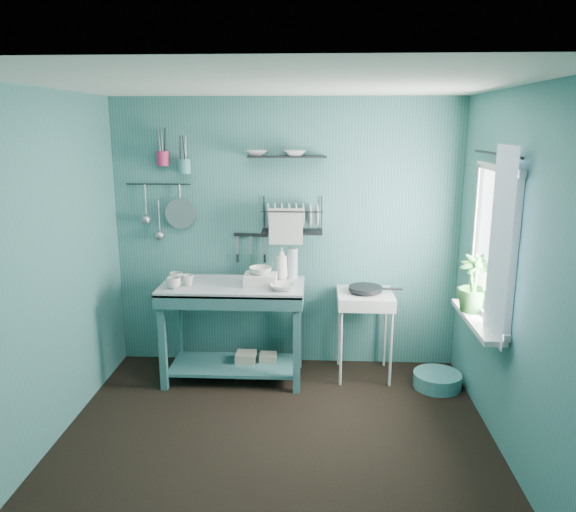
{
  "coord_description": "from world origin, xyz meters",
  "views": [
    {
      "loc": [
        0.28,
        -3.63,
        2.25
      ],
      "look_at": [
        0.05,
        0.85,
        1.2
      ],
      "focal_mm": 35.0,
      "sensor_mm": 36.0,
      "label": 1
    }
  ],
  "objects_px": {
    "mug_right": "(176,278)",
    "wash_tub": "(261,280)",
    "mug_left": "(174,283)",
    "frying_pan": "(365,289)",
    "hotplate_stand": "(364,334)",
    "colander": "(180,213)",
    "water_bottle": "(293,263)",
    "utensil_cup_magenta": "(163,158)",
    "work_counter": "(234,332)",
    "mug_mid": "(188,280)",
    "dish_rack": "(292,215)",
    "potted_plant": "(474,284)",
    "soap_bottle": "(282,263)",
    "utensil_cup_teal": "(184,166)",
    "storage_tin_large": "(246,364)",
    "storage_tin_small": "(268,364)",
    "floor_basin": "(437,380)"
  },
  "relations": [
    {
      "from": "hotplate_stand",
      "to": "colander",
      "type": "distance_m",
      "value": 2.02
    },
    {
      "from": "utensil_cup_magenta",
      "to": "storage_tin_large",
      "type": "bearing_deg",
      "value": -20.71
    },
    {
      "from": "colander",
      "to": "hotplate_stand",
      "type": "bearing_deg",
      "value": -8.41
    },
    {
      "from": "water_bottle",
      "to": "storage_tin_large",
      "type": "bearing_deg",
      "value": -157.96
    },
    {
      "from": "mug_right",
      "to": "wash_tub",
      "type": "xyz_separation_m",
      "value": [
        0.75,
        -0.02,
        0.0
      ]
    },
    {
      "from": "dish_rack",
      "to": "wash_tub",
      "type": "bearing_deg",
      "value": -138.93
    },
    {
      "from": "frying_pan",
      "to": "colander",
      "type": "relative_size",
      "value": 1.07
    },
    {
      "from": "mug_left",
      "to": "utensil_cup_teal",
      "type": "height_order",
      "value": "utensil_cup_teal"
    },
    {
      "from": "mug_mid",
      "to": "soap_bottle",
      "type": "distance_m",
      "value": 0.85
    },
    {
      "from": "colander",
      "to": "floor_basin",
      "type": "distance_m",
      "value": 2.76
    },
    {
      "from": "water_bottle",
      "to": "work_counter",
      "type": "bearing_deg",
      "value": -157.07
    },
    {
      "from": "work_counter",
      "to": "mug_mid",
      "type": "distance_m",
      "value": 0.62
    },
    {
      "from": "mug_left",
      "to": "mug_right",
      "type": "xyz_separation_m",
      "value": [
        -0.02,
        0.16,
        0.0
      ]
    },
    {
      "from": "work_counter",
      "to": "dish_rack",
      "type": "distance_m",
      "value": 1.17
    },
    {
      "from": "dish_rack",
      "to": "potted_plant",
      "type": "distance_m",
      "value": 1.68
    },
    {
      "from": "dish_rack",
      "to": "storage_tin_small",
      "type": "height_order",
      "value": "dish_rack"
    },
    {
      "from": "work_counter",
      "to": "potted_plant",
      "type": "height_order",
      "value": "potted_plant"
    },
    {
      "from": "mug_left",
      "to": "wash_tub",
      "type": "distance_m",
      "value": 0.74
    },
    {
      "from": "wash_tub",
      "to": "utensil_cup_teal",
      "type": "bearing_deg",
      "value": 153.42
    },
    {
      "from": "mug_left",
      "to": "utensil_cup_teal",
      "type": "bearing_deg",
      "value": 87.99
    },
    {
      "from": "work_counter",
      "to": "potted_plant",
      "type": "bearing_deg",
      "value": -13.81
    },
    {
      "from": "mug_right",
      "to": "utensil_cup_magenta",
      "type": "bearing_deg",
      "value": 115.15
    },
    {
      "from": "soap_bottle",
      "to": "colander",
      "type": "xyz_separation_m",
      "value": [
        -0.95,
        0.17,
        0.42
      ]
    },
    {
      "from": "wash_tub",
      "to": "soap_bottle",
      "type": "distance_m",
      "value": 0.3
    },
    {
      "from": "mug_mid",
      "to": "dish_rack",
      "type": "distance_m",
      "value": 1.09
    },
    {
      "from": "soap_bottle",
      "to": "water_bottle",
      "type": "bearing_deg",
      "value": 11.31
    },
    {
      "from": "storage_tin_large",
      "to": "dish_rack",
      "type": "bearing_deg",
      "value": 29.86
    },
    {
      "from": "soap_bottle",
      "to": "dish_rack",
      "type": "bearing_deg",
      "value": 43.23
    },
    {
      "from": "soap_bottle",
      "to": "storage_tin_small",
      "type": "bearing_deg",
      "value": -135.0
    },
    {
      "from": "water_bottle",
      "to": "soap_bottle",
      "type": "bearing_deg",
      "value": -168.69
    },
    {
      "from": "mug_right",
      "to": "utensil_cup_teal",
      "type": "bearing_deg",
      "value": 83.66
    },
    {
      "from": "work_counter",
      "to": "colander",
      "type": "height_order",
      "value": "colander"
    },
    {
      "from": "colander",
      "to": "storage_tin_small",
      "type": "xyz_separation_m",
      "value": [
        0.83,
        -0.29,
        -1.35
      ]
    },
    {
      "from": "wash_tub",
      "to": "utensil_cup_teal",
      "type": "distance_m",
      "value": 1.24
    },
    {
      "from": "dish_rack",
      "to": "utensil_cup_teal",
      "type": "xyz_separation_m",
      "value": [
        -0.97,
        0.05,
        0.43
      ]
    },
    {
      "from": "potted_plant",
      "to": "floor_basin",
      "type": "xyz_separation_m",
      "value": [
        -0.14,
        0.36,
        -0.99
      ]
    },
    {
      "from": "mug_mid",
      "to": "utensil_cup_magenta",
      "type": "height_order",
      "value": "utensil_cup_magenta"
    },
    {
      "from": "mug_left",
      "to": "dish_rack",
      "type": "bearing_deg",
      "value": 24.23
    },
    {
      "from": "storage_tin_small",
      "to": "mug_right",
      "type": "bearing_deg",
      "value": -174.29
    },
    {
      "from": "frying_pan",
      "to": "utensil_cup_teal",
      "type": "height_order",
      "value": "utensil_cup_teal"
    },
    {
      "from": "water_bottle",
      "to": "storage_tin_large",
      "type": "xyz_separation_m",
      "value": [
        -0.42,
        -0.17,
        -0.92
      ]
    },
    {
      "from": "storage_tin_small",
      "to": "dish_rack",
      "type": "bearing_deg",
      "value": 44.24
    },
    {
      "from": "hotplate_stand",
      "to": "utensil_cup_magenta",
      "type": "distance_m",
      "value": 2.42
    },
    {
      "from": "work_counter",
      "to": "mug_mid",
      "type": "relative_size",
      "value": 12.51
    },
    {
      "from": "water_bottle",
      "to": "mug_left",
      "type": "bearing_deg",
      "value": -159.19
    },
    {
      "from": "mug_right",
      "to": "frying_pan",
      "type": "bearing_deg",
      "value": 3.93
    },
    {
      "from": "mug_mid",
      "to": "utensil_cup_teal",
      "type": "height_order",
      "value": "utensil_cup_teal"
    },
    {
      "from": "hotplate_stand",
      "to": "colander",
      "type": "xyz_separation_m",
      "value": [
        -1.7,
        0.25,
        1.06
      ]
    },
    {
      "from": "wash_tub",
      "to": "hotplate_stand",
      "type": "bearing_deg",
      "value": 8.31
    },
    {
      "from": "hotplate_stand",
      "to": "utensil_cup_magenta",
      "type": "relative_size",
      "value": 6.08
    }
  ]
}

